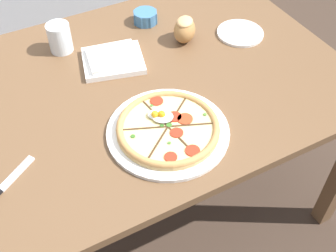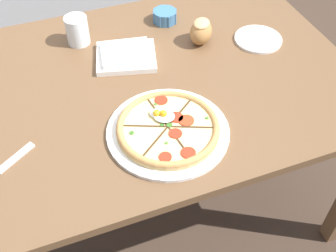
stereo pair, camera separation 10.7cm
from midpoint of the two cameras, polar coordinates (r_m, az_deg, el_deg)
ground_plane at (r=1.97m, az=-4.01°, el=-9.99°), size 12.00×12.00×0.00m
dining_table at (r=1.48m, az=-5.27°, el=3.60°), size 1.36×0.97×0.72m
pizza at (r=1.23m, az=-2.50°, el=-0.48°), size 0.36×0.36×0.05m
ramekin_bowl at (r=1.68m, az=-4.98°, el=14.47°), size 0.10×0.10×0.05m
napkin_folded at (r=1.49m, az=-9.54°, el=8.81°), size 0.24×0.22×0.04m
bread_piece_near at (r=1.56m, az=0.25°, el=12.91°), size 0.13×0.13×0.09m
knife_main at (r=1.22m, az=-23.70°, el=-7.58°), size 0.19×0.13×0.01m
water_glass at (r=1.58m, az=-16.36°, el=11.14°), size 0.08×0.08×0.10m
side_saucer at (r=1.63m, az=7.87°, el=12.29°), size 0.17×0.17×0.01m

